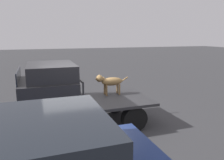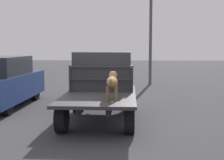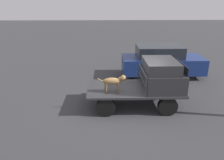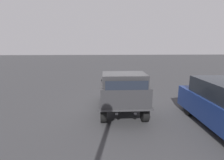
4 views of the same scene
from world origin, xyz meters
name	(u,v)px [view 1 (image 1 of 4)]	position (x,y,z in m)	size (l,w,h in m)	color
ground_plane	(88,125)	(0.00, 0.00, 0.00)	(80.00, 80.00, 0.00)	#38383A
flatbed_truck	(87,107)	(0.00, 0.00, 0.57)	(3.70, 1.93, 0.78)	black
truck_cab	(49,85)	(1.04, 0.00, 1.31)	(1.45, 1.81, 1.12)	#28282B
truck_headboard	(77,84)	(0.28, 0.00, 1.28)	(0.04, 1.81, 0.75)	#2D2D30
dog	(109,81)	(-0.82, -0.38, 1.21)	(1.11, 0.26, 0.69)	brown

